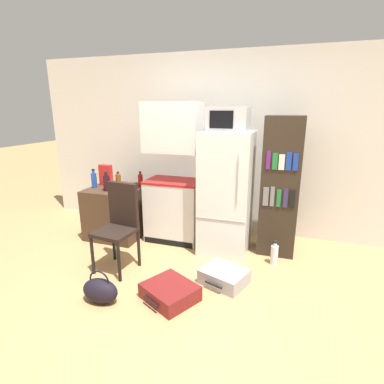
# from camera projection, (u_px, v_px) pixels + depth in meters

# --- Properties ---
(ground_plane) EXTENTS (24.00, 24.00, 0.00)m
(ground_plane) POSITION_uv_depth(u_px,v_px,m) (178.00, 302.00, 2.88)
(ground_plane) COLOR tan
(wall_back) EXTENTS (6.40, 0.10, 2.56)m
(wall_back) POSITION_uv_depth(u_px,v_px,m) (239.00, 145.00, 4.30)
(wall_back) COLOR silver
(wall_back) RESTS_ON ground_plane
(side_table) EXTENTS (0.73, 0.74, 0.71)m
(side_table) POSITION_uv_depth(u_px,v_px,m) (118.00, 211.00, 4.32)
(side_table) COLOR #422D1E
(side_table) RESTS_ON ground_plane
(kitchen_hutch) EXTENTS (0.74, 0.50, 1.88)m
(kitchen_hutch) POSITION_uv_depth(u_px,v_px,m) (174.00, 179.00, 4.05)
(kitchen_hutch) COLOR silver
(kitchen_hutch) RESTS_ON ground_plane
(refrigerator) EXTENTS (0.61, 0.68, 1.53)m
(refrigerator) POSITION_uv_depth(u_px,v_px,m) (226.00, 193.00, 3.78)
(refrigerator) COLOR silver
(refrigerator) RESTS_ON ground_plane
(microwave) EXTENTS (0.47, 0.44, 0.29)m
(microwave) POSITION_uv_depth(u_px,v_px,m) (229.00, 119.00, 3.53)
(microwave) COLOR #B7B7BC
(microwave) RESTS_ON refrigerator
(bookshelf) EXTENTS (0.45, 0.40, 1.72)m
(bookshelf) POSITION_uv_depth(u_px,v_px,m) (280.00, 187.00, 3.69)
(bookshelf) COLOR #2D2319
(bookshelf) RESTS_ON ground_plane
(bottle_clear_short) EXTENTS (0.08, 0.08, 0.18)m
(bottle_clear_short) POSITION_uv_depth(u_px,v_px,m) (111.00, 177.00, 4.52)
(bottle_clear_short) COLOR silver
(bottle_clear_short) RESTS_ON side_table
(bottle_wine_dark) EXTENTS (0.09, 0.09, 0.27)m
(bottle_wine_dark) POSITION_uv_depth(u_px,v_px,m) (107.00, 183.00, 4.04)
(bottle_wine_dark) COLOR black
(bottle_wine_dark) RESTS_ON side_table
(bottle_amber_beer) EXTENTS (0.08, 0.08, 0.18)m
(bottle_amber_beer) POSITION_uv_depth(u_px,v_px,m) (118.00, 178.00, 4.45)
(bottle_amber_beer) COLOR brown
(bottle_amber_beer) RESTS_ON side_table
(bottle_blue_soda) EXTENTS (0.08, 0.08, 0.27)m
(bottle_blue_soda) POSITION_uv_depth(u_px,v_px,m) (94.00, 180.00, 4.20)
(bottle_blue_soda) COLOR #1E47A3
(bottle_blue_soda) RESTS_ON side_table
(bottle_ketchup_red) EXTENTS (0.07, 0.07, 0.22)m
(bottle_ketchup_red) POSITION_uv_depth(u_px,v_px,m) (140.00, 180.00, 4.28)
(bottle_ketchup_red) COLOR #AD1914
(bottle_ketchup_red) RESTS_ON side_table
(bowl) EXTENTS (0.14, 0.14, 0.04)m
(bowl) POSITION_uv_depth(u_px,v_px,m) (117.00, 185.00, 4.29)
(bowl) COLOR silver
(bowl) RESTS_ON side_table
(cereal_box) EXTENTS (0.19, 0.07, 0.30)m
(cereal_box) POSITION_uv_depth(u_px,v_px,m) (106.00, 175.00, 4.32)
(cereal_box) COLOR red
(cereal_box) RESTS_ON side_table
(chair) EXTENTS (0.44, 0.45, 0.99)m
(chair) POSITION_uv_depth(u_px,v_px,m) (119.00, 220.00, 3.39)
(chair) COLOR black
(chair) RESTS_ON ground_plane
(suitcase_large_flat) EXTENTS (0.62, 0.59, 0.15)m
(suitcase_large_flat) POSITION_uv_depth(u_px,v_px,m) (170.00, 292.00, 2.91)
(suitcase_large_flat) COLOR maroon
(suitcase_large_flat) RESTS_ON ground_plane
(suitcase_small_flat) EXTENTS (0.55, 0.50, 0.15)m
(suitcase_small_flat) POSITION_uv_depth(u_px,v_px,m) (224.00, 276.00, 3.17)
(suitcase_small_flat) COLOR #99999E
(suitcase_small_flat) RESTS_ON ground_plane
(handbag) EXTENTS (0.36, 0.20, 0.33)m
(handbag) POSITION_uv_depth(u_px,v_px,m) (100.00, 290.00, 2.85)
(handbag) COLOR black
(handbag) RESTS_ON ground_plane
(water_bottle_front) EXTENTS (0.09, 0.09, 0.30)m
(water_bottle_front) POSITION_uv_depth(u_px,v_px,m) (274.00, 254.00, 3.55)
(water_bottle_front) COLOR silver
(water_bottle_front) RESTS_ON ground_plane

